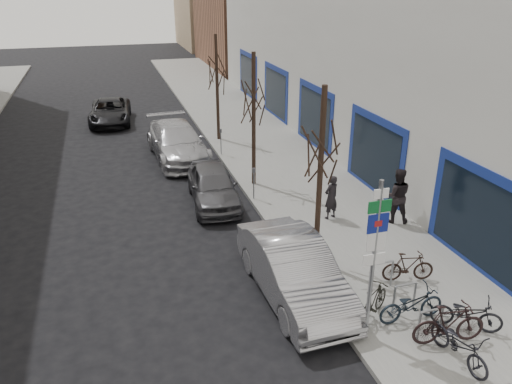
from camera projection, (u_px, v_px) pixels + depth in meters
ground at (271, 361)px, 11.42m from camera, size 120.00×120.00×0.00m
sidewalk_east at (296, 180)px, 21.37m from camera, size 5.00×70.00×0.15m
commercial_building at (468, 36)px, 28.02m from camera, size 20.00×32.00×10.00m
brick_building_far at (268, 22)px, 48.41m from camera, size 12.00×14.00×8.00m
tan_building_far at (234, 8)px, 61.51m from camera, size 13.00×12.00×9.00m
highway_sign_pole at (374, 253)px, 11.08m from camera, size 0.55×0.10×4.20m
bike_rack at (405, 294)px, 12.70m from camera, size 0.66×2.26×0.83m
tree_near at (322, 136)px, 13.56m from camera, size 1.80×1.80×5.50m
tree_mid at (254, 89)px, 19.26m from camera, size 1.80×1.80×5.50m
tree_far at (216, 63)px, 24.96m from camera, size 1.80×1.80×5.50m
meter_front at (309, 250)px, 14.27m from camera, size 0.10×0.08×1.27m
meter_mid at (254, 180)px, 19.09m from camera, size 0.10×0.08×1.27m
meter_back at (221, 139)px, 23.92m from camera, size 0.10×0.08×1.27m
bike_near_left at (460, 342)px, 11.02m from camera, size 0.72×1.76×1.05m
bike_near_right at (449, 324)px, 11.57m from camera, size 1.85×0.81×1.09m
bike_mid_curb at (412, 302)px, 12.36m from camera, size 1.76×0.53×1.07m
bike_mid_inner at (373, 302)px, 12.46m from camera, size 1.54×1.26×0.94m
bike_far_curb at (467, 311)px, 12.07m from camera, size 1.67×1.36×1.03m
bike_far_inner at (408, 266)px, 14.02m from camera, size 1.56×0.76×0.91m
parked_car_front at (294, 270)px, 13.44m from camera, size 1.91×5.05×1.64m
parked_car_mid at (213, 185)px, 19.12m from camera, size 2.01×4.38×1.46m
parked_car_back at (177, 142)px, 23.81m from camera, size 2.65×5.87×1.67m
lane_car at (110, 111)px, 29.73m from camera, size 2.68×5.13×1.38m
pedestrian_near at (331, 197)px, 17.53m from camera, size 0.69×0.56×1.62m
pedestrian_far at (397, 195)px, 17.23m from camera, size 0.87×0.74×2.00m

